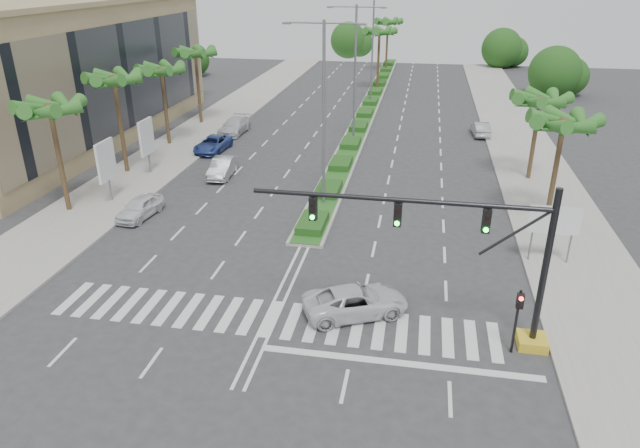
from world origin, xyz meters
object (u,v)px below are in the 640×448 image
at_px(car_parked_a, 140,208).
at_px(car_parked_c, 213,144).
at_px(car_parked_b, 222,167).
at_px(car_right, 481,129).
at_px(car_parked_d, 234,126).
at_px(car_crossing, 356,301).

bearing_deg(car_parked_a, car_parked_c, 98.71).
distance_m(car_parked_b, car_right, 25.94).
bearing_deg(car_parked_c, car_parked_a, -85.20).
distance_m(car_parked_c, car_parked_d, 6.06).
height_order(car_parked_c, car_parked_d, car_parked_d).
distance_m(car_parked_a, car_parked_b, 8.99).
height_order(car_parked_b, car_crossing, car_parked_b).
bearing_deg(car_parked_d, car_parked_b, -73.70).
height_order(car_parked_b, car_parked_d, car_parked_d).
distance_m(car_parked_a, car_parked_d, 20.85).
distance_m(car_parked_a, car_parked_c, 14.80).
bearing_deg(car_parked_a, car_crossing, -23.26).
bearing_deg(car_parked_a, car_parked_d, 98.20).
bearing_deg(car_parked_b, car_crossing, -58.42).
relative_size(car_parked_c, car_parked_d, 0.93).
distance_m(car_parked_b, car_parked_d, 12.61).
relative_size(car_parked_d, car_right, 1.25).
height_order(car_crossing, car_right, car_crossing).
height_order(car_parked_a, car_right, car_parked_a).
bearing_deg(car_parked_c, car_parked_d, 93.04).
height_order(car_parked_c, car_crossing, car_crossing).
xyz_separation_m(car_crossing, car_right, (8.02, 33.24, -0.02)).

